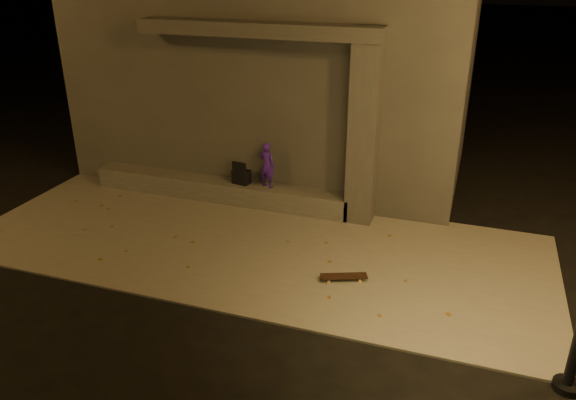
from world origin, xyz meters
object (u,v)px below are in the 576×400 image
at_px(column, 364,136).
at_px(skateboarder, 267,165).
at_px(backpack, 241,176).
at_px(skateboard, 344,276).

relative_size(column, skateboarder, 3.60).
bearing_deg(backpack, skateboard, -31.26).
height_order(column, skateboarder, column).
bearing_deg(column, backpack, 180.00).
bearing_deg(backpack, column, 8.65).
bearing_deg(skateboard, skateboarder, 111.71).
bearing_deg(backpack, skateboarder, 8.65).
bearing_deg(skateboard, backpack, 118.33).
relative_size(column, backpack, 6.87).
relative_size(skateboarder, backpack, 1.90).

